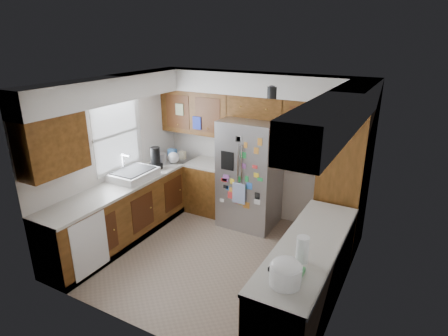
{
  "coord_description": "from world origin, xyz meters",
  "views": [
    {
      "loc": [
        2.38,
        -4.03,
        3.09
      ],
      "look_at": [
        -0.02,
        0.35,
        1.27
      ],
      "focal_mm": 30.0,
      "sensor_mm": 36.0,
      "label": 1
    }
  ],
  "objects_px": {
    "rice_cooker": "(286,272)",
    "paper_towel": "(302,250)",
    "fridge": "(250,174)",
    "pantry": "(344,181)"
  },
  "relations": [
    {
      "from": "paper_towel",
      "to": "pantry",
      "type": "bearing_deg",
      "value": 90.69
    },
    {
      "from": "fridge",
      "to": "paper_towel",
      "type": "bearing_deg",
      "value": -53.42
    },
    {
      "from": "pantry",
      "to": "rice_cooker",
      "type": "distance_m",
      "value": 2.41
    },
    {
      "from": "paper_towel",
      "to": "rice_cooker",
      "type": "bearing_deg",
      "value": -93.37
    },
    {
      "from": "fridge",
      "to": "rice_cooker",
      "type": "height_order",
      "value": "fridge"
    },
    {
      "from": "fridge",
      "to": "paper_towel",
      "type": "xyz_separation_m",
      "value": [
        1.52,
        -2.05,
        0.16
      ]
    },
    {
      "from": "rice_cooker",
      "to": "fridge",
      "type": "bearing_deg",
      "value": 121.28
    },
    {
      "from": "fridge",
      "to": "rice_cooker",
      "type": "relative_size",
      "value": 5.93
    },
    {
      "from": "rice_cooker",
      "to": "paper_towel",
      "type": "distance_m",
      "value": 0.42
    },
    {
      "from": "pantry",
      "to": "paper_towel",
      "type": "xyz_separation_m",
      "value": [
        0.02,
        -2.0,
        -0.01
      ]
    }
  ]
}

